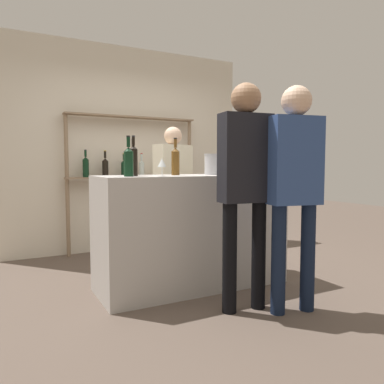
{
  "coord_description": "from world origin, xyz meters",
  "views": [
    {
      "loc": [
        -1.67,
        -3.19,
        1.19
      ],
      "look_at": [
        0.0,
        0.0,
        0.92
      ],
      "focal_mm": 35.0,
      "sensor_mm": 36.0,
      "label": 1
    }
  ],
  "objects_px": {
    "server_behind_counter": "(173,184)",
    "counter_bottle_3": "(134,160)",
    "customer_center": "(245,176)",
    "wine_glass": "(162,163)",
    "cork_jar": "(256,167)",
    "counter_bottle_2": "(175,161)",
    "ice_bucket": "(214,164)",
    "customer_right": "(295,178)",
    "counter_bottle_4": "(230,161)",
    "counter_bottle_0": "(133,161)",
    "counter_bottle_1": "(129,161)"
  },
  "relations": [
    {
      "from": "wine_glass",
      "to": "counter_bottle_4",
      "type": "bearing_deg",
      "value": 14.54
    },
    {
      "from": "server_behind_counter",
      "to": "counter_bottle_1",
      "type": "bearing_deg",
      "value": -56.46
    },
    {
      "from": "counter_bottle_0",
      "to": "customer_center",
      "type": "distance_m",
      "value": 1.09
    },
    {
      "from": "counter_bottle_2",
      "to": "ice_bucket",
      "type": "bearing_deg",
      "value": -4.22
    },
    {
      "from": "server_behind_counter",
      "to": "counter_bottle_4",
      "type": "bearing_deg",
      "value": -0.76
    },
    {
      "from": "counter_bottle_1",
      "to": "customer_right",
      "type": "height_order",
      "value": "customer_right"
    },
    {
      "from": "ice_bucket",
      "to": "customer_center",
      "type": "height_order",
      "value": "customer_center"
    },
    {
      "from": "counter_bottle_2",
      "to": "counter_bottle_4",
      "type": "distance_m",
      "value": 0.6
    },
    {
      "from": "customer_center",
      "to": "cork_jar",
      "type": "bearing_deg",
      "value": -35.19
    },
    {
      "from": "counter_bottle_0",
      "to": "counter_bottle_2",
      "type": "xyz_separation_m",
      "value": [
        0.4,
        -0.06,
        0.0
      ]
    },
    {
      "from": "cork_jar",
      "to": "server_behind_counter",
      "type": "height_order",
      "value": "server_behind_counter"
    },
    {
      "from": "wine_glass",
      "to": "server_behind_counter",
      "type": "height_order",
      "value": "server_behind_counter"
    },
    {
      "from": "counter_bottle_2",
      "to": "counter_bottle_3",
      "type": "distance_m",
      "value": 0.45
    },
    {
      "from": "counter_bottle_2",
      "to": "server_behind_counter",
      "type": "height_order",
      "value": "server_behind_counter"
    },
    {
      "from": "counter_bottle_3",
      "to": "customer_center",
      "type": "relative_size",
      "value": 0.2
    },
    {
      "from": "cork_jar",
      "to": "customer_right",
      "type": "distance_m",
      "value": 1.01
    },
    {
      "from": "wine_glass",
      "to": "customer_center",
      "type": "xyz_separation_m",
      "value": [
        0.48,
        -0.56,
        -0.1
      ]
    },
    {
      "from": "counter_bottle_3",
      "to": "ice_bucket",
      "type": "distance_m",
      "value": 0.86
    },
    {
      "from": "cork_jar",
      "to": "customer_right",
      "type": "xyz_separation_m",
      "value": [
        -0.34,
        -0.95,
        -0.08
      ]
    },
    {
      "from": "counter_bottle_1",
      "to": "customer_right",
      "type": "xyz_separation_m",
      "value": [
        1.08,
        -0.84,
        -0.14
      ]
    },
    {
      "from": "counter_bottle_3",
      "to": "counter_bottle_4",
      "type": "relative_size",
      "value": 1.02
    },
    {
      "from": "wine_glass",
      "to": "customer_right",
      "type": "xyz_separation_m",
      "value": [
        0.81,
        -0.77,
        -0.12
      ]
    },
    {
      "from": "customer_center",
      "to": "server_behind_counter",
      "type": "relative_size",
      "value": 1.12
    },
    {
      "from": "counter_bottle_2",
      "to": "counter_bottle_0",
      "type": "bearing_deg",
      "value": 171.58
    },
    {
      "from": "counter_bottle_1",
      "to": "counter_bottle_4",
      "type": "distance_m",
      "value": 1.13
    },
    {
      "from": "counter_bottle_3",
      "to": "customer_right",
      "type": "xyz_separation_m",
      "value": [
        1.0,
        -0.96,
        -0.15
      ]
    },
    {
      "from": "wine_glass",
      "to": "cork_jar",
      "type": "bearing_deg",
      "value": 9.07
    },
    {
      "from": "counter_bottle_0",
      "to": "counter_bottle_2",
      "type": "height_order",
      "value": "counter_bottle_2"
    },
    {
      "from": "counter_bottle_0",
      "to": "counter_bottle_4",
      "type": "relative_size",
      "value": 0.96
    },
    {
      "from": "counter_bottle_2",
      "to": "counter_bottle_1",
      "type": "bearing_deg",
      "value": -160.76
    },
    {
      "from": "wine_glass",
      "to": "ice_bucket",
      "type": "xyz_separation_m",
      "value": [
        0.66,
        0.23,
        -0.01
      ]
    },
    {
      "from": "server_behind_counter",
      "to": "counter_bottle_3",
      "type": "bearing_deg",
      "value": -57.09
    },
    {
      "from": "counter_bottle_4",
      "to": "customer_right",
      "type": "relative_size",
      "value": 0.2
    },
    {
      "from": "counter_bottle_3",
      "to": "server_behind_counter",
      "type": "xyz_separation_m",
      "value": [
        0.8,
        0.91,
        -0.27
      ]
    },
    {
      "from": "ice_bucket",
      "to": "server_behind_counter",
      "type": "relative_size",
      "value": 0.13
    },
    {
      "from": "counter_bottle_1",
      "to": "wine_glass",
      "type": "relative_size",
      "value": 2.22
    },
    {
      "from": "counter_bottle_0",
      "to": "wine_glass",
      "type": "distance_m",
      "value": 0.35
    },
    {
      "from": "customer_right",
      "to": "server_behind_counter",
      "type": "bearing_deg",
      "value": 17.67
    },
    {
      "from": "wine_glass",
      "to": "cork_jar",
      "type": "relative_size",
      "value": 1.06
    },
    {
      "from": "counter_bottle_1",
      "to": "wine_glass",
      "type": "distance_m",
      "value": 0.29
    },
    {
      "from": "cork_jar",
      "to": "customer_center",
      "type": "xyz_separation_m",
      "value": [
        -0.67,
        -0.74,
        -0.06
      ]
    },
    {
      "from": "ice_bucket",
      "to": "counter_bottle_0",
      "type": "bearing_deg",
      "value": 173.7
    },
    {
      "from": "counter_bottle_1",
      "to": "ice_bucket",
      "type": "height_order",
      "value": "counter_bottle_1"
    },
    {
      "from": "counter_bottle_0",
      "to": "cork_jar",
      "type": "distance_m",
      "value": 1.31
    },
    {
      "from": "wine_glass",
      "to": "counter_bottle_2",
      "type": "bearing_deg",
      "value": 46.0
    },
    {
      "from": "counter_bottle_4",
      "to": "ice_bucket",
      "type": "xyz_separation_m",
      "value": [
        -0.18,
        0.01,
        -0.04
      ]
    },
    {
      "from": "counter_bottle_2",
      "to": "server_behind_counter",
      "type": "xyz_separation_m",
      "value": [
        0.36,
        0.84,
        -0.27
      ]
    },
    {
      "from": "counter_bottle_4",
      "to": "server_behind_counter",
      "type": "xyz_separation_m",
      "value": [
        -0.23,
        0.88,
        -0.27
      ]
    },
    {
      "from": "counter_bottle_1",
      "to": "counter_bottle_2",
      "type": "height_order",
      "value": "counter_bottle_2"
    },
    {
      "from": "counter_bottle_0",
      "to": "wine_glass",
      "type": "height_order",
      "value": "counter_bottle_0"
    }
  ]
}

